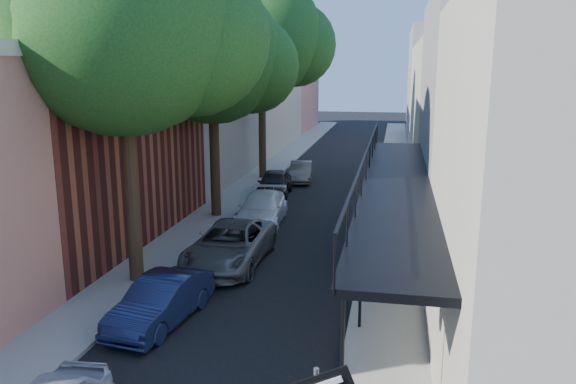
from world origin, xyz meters
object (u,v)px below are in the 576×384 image
at_px(parked_car_c, 230,245).
at_px(parked_car_e, 274,183).
at_px(oak_far, 270,38).
at_px(parked_car_f, 301,172).
at_px(oak_mid, 222,57).
at_px(parked_car_b, 161,301).
at_px(parked_car_d, 262,209).
at_px(oak_near, 139,23).

distance_m(parked_car_c, parked_car_e, 10.45).
bearing_deg(oak_far, parked_car_f, -16.53).
relative_size(oak_mid, parked_car_e, 2.53).
height_order(parked_car_e, parked_car_f, parked_car_e).
height_order(oak_far, parked_car_c, oak_far).
bearing_deg(oak_mid, parked_car_c, -71.56).
bearing_deg(parked_car_b, parked_car_c, 91.82).
relative_size(parked_car_b, parked_car_d, 0.82).
height_order(parked_car_b, parked_car_c, parked_car_c).
distance_m(oak_near, parked_car_d, 10.24).
bearing_deg(parked_car_b, oak_mid, 105.75).
bearing_deg(oak_far, oak_mid, -90.41).
bearing_deg(parked_car_b, parked_car_f, 96.19).
relative_size(oak_far, parked_car_e, 2.95).
xyz_separation_m(oak_mid, parked_car_e, (1.30, 4.37, -6.37)).
bearing_deg(parked_car_f, parked_car_c, -96.18).
xyz_separation_m(oak_mid, parked_car_b, (1.54, -10.77, -6.43)).
bearing_deg(parked_car_f, oak_near, -103.01).
relative_size(parked_car_b, parked_car_e, 0.94).
bearing_deg(parked_car_e, oak_far, 99.78).
bearing_deg(parked_car_b, parked_car_d, 95.54).
xyz_separation_m(oak_near, parked_car_b, (1.49, -2.80, -7.26)).
xyz_separation_m(oak_near, parked_car_f, (1.97, 16.43, -7.29)).
distance_m(parked_car_c, parked_car_f, 14.51).
bearing_deg(oak_mid, oak_far, 89.59).
bearing_deg(parked_car_e, parked_car_f, 75.02).
relative_size(oak_near, parked_car_d, 2.49).
xyz_separation_m(parked_car_d, parked_car_e, (-0.59, 5.30, 0.02)).
distance_m(oak_near, parked_car_b, 7.92).
height_order(oak_near, parked_car_c, oak_near).
bearing_deg(parked_car_e, parked_car_c, -91.13).
distance_m(oak_near, parked_car_c, 7.68).
bearing_deg(oak_near, oak_far, 89.96).
xyz_separation_m(parked_car_d, parked_car_f, (0.12, 9.39, -0.08)).
xyz_separation_m(oak_far, parked_car_e, (1.24, -4.67, -7.57)).
distance_m(parked_car_e, parked_car_f, 4.16).
relative_size(oak_near, parked_car_e, 2.84).
relative_size(parked_car_e, parked_car_f, 1.13).
bearing_deg(parked_car_f, parked_car_b, -97.61).
bearing_deg(parked_car_d, oak_far, 96.73).
distance_m(oak_far, parked_car_c, 16.99).
bearing_deg(parked_car_e, oak_mid, -111.67).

